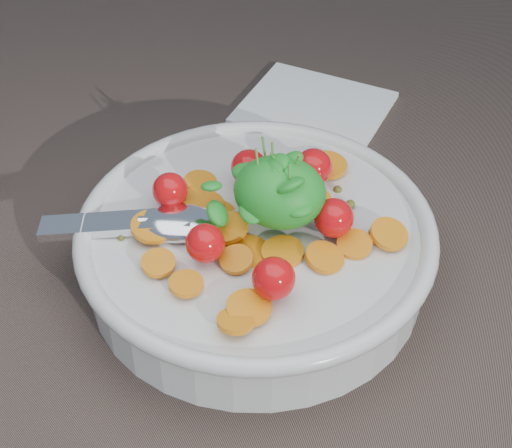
% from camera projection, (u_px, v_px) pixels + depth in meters
% --- Properties ---
extents(ground, '(6.00, 6.00, 0.00)m').
position_uv_depth(ground, '(249.00, 247.00, 0.66)').
color(ground, brown).
rests_on(ground, ground).
extents(bowl, '(0.30, 0.28, 0.12)m').
position_uv_depth(bowl, '(256.00, 245.00, 0.61)').
color(bowl, silver).
rests_on(bowl, ground).
extents(napkin, '(0.16, 0.14, 0.01)m').
position_uv_depth(napkin, '(314.00, 108.00, 0.80)').
color(napkin, white).
rests_on(napkin, ground).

